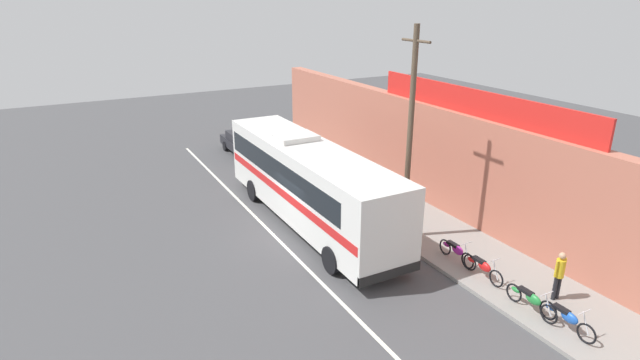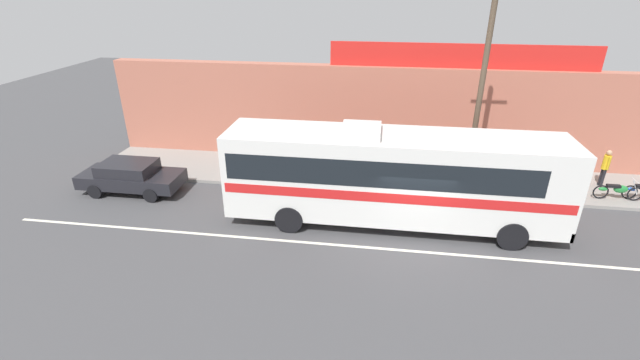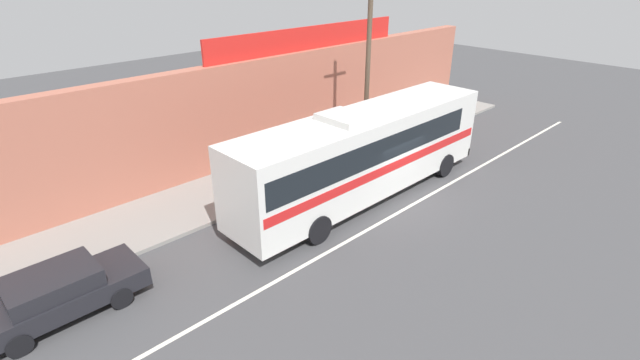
# 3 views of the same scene
# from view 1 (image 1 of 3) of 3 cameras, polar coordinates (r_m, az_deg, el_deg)

# --- Properties ---
(ground_plane) EXTENTS (70.00, 70.00, 0.00)m
(ground_plane) POSITION_cam_1_polar(r_m,az_deg,el_deg) (21.31, -2.83, -6.32)
(ground_plane) COLOR #444447
(sidewalk_slab) EXTENTS (30.00, 3.60, 0.14)m
(sidewalk_slab) POSITION_cam_1_polar(r_m,az_deg,el_deg) (23.74, 8.57, -3.45)
(sidewalk_slab) COLOR gray
(sidewalk_slab) RESTS_ON ground_plane
(storefront_facade) EXTENTS (30.00, 0.70, 4.80)m
(storefront_facade) POSITION_cam_1_polar(r_m,az_deg,el_deg) (24.23, 12.96, 2.63)
(storefront_facade) COLOR #B26651
(storefront_facade) RESTS_ON ground_plane
(storefront_billboard) EXTENTS (12.07, 0.12, 1.10)m
(storefront_billboard) POSITION_cam_1_polar(r_m,az_deg,el_deg) (22.03, 17.14, 8.45)
(storefront_billboard) COLOR red
(storefront_billboard) RESTS_ON storefront_facade
(road_center_stripe) EXTENTS (30.00, 0.14, 0.01)m
(road_center_stripe) POSITION_cam_1_polar(r_m,az_deg,el_deg) (21.01, -4.81, -6.76)
(road_center_stripe) COLOR silver
(road_center_stripe) RESTS_ON ground_plane
(intercity_bus) EXTENTS (12.26, 2.68, 3.78)m
(intercity_bus) POSITION_cam_1_polar(r_m,az_deg,el_deg) (21.66, -1.43, 0.12)
(intercity_bus) COLOR silver
(intercity_bus) RESTS_ON ground_plane
(parked_car) EXTENTS (4.36, 1.86, 1.37)m
(parked_car) POSITION_cam_1_polar(r_m,az_deg,el_deg) (32.24, -8.68, 4.21)
(parked_car) COLOR black
(parked_car) RESTS_ON ground_plane
(utility_pole) EXTENTS (1.60, 0.22, 8.45)m
(utility_pole) POSITION_cam_1_polar(r_m,az_deg,el_deg) (19.69, 10.22, 5.16)
(utility_pole) COLOR brown
(utility_pole) RESTS_ON sidewalk_slab
(motorcycle_green) EXTENTS (1.91, 0.56, 0.94)m
(motorcycle_green) POSITION_cam_1_polar(r_m,az_deg,el_deg) (17.02, 26.25, -13.89)
(motorcycle_green) COLOR black
(motorcycle_green) RESTS_ON sidewalk_slab
(motorcycle_black) EXTENTS (1.82, 0.56, 0.94)m
(motorcycle_black) POSITION_cam_1_polar(r_m,az_deg,el_deg) (19.57, 15.21, -7.77)
(motorcycle_black) COLOR black
(motorcycle_black) RESTS_ON sidewalk_slab
(motorcycle_red) EXTENTS (1.95, 0.56, 0.94)m
(motorcycle_red) POSITION_cam_1_polar(r_m,az_deg,el_deg) (17.45, 22.85, -12.42)
(motorcycle_red) COLOR black
(motorcycle_red) RESTS_ON sidewalk_slab
(motorcycle_purple) EXTENTS (1.87, 0.56, 0.94)m
(motorcycle_purple) POSITION_cam_1_polar(r_m,az_deg,el_deg) (18.74, 18.01, -9.40)
(motorcycle_purple) COLOR black
(motorcycle_purple) RESTS_ON sidewalk_slab
(pedestrian_by_curb) EXTENTS (0.30, 0.48, 1.70)m
(pedestrian_by_curb) POSITION_cam_1_polar(r_m,az_deg,el_deg) (18.16, 25.62, -9.45)
(pedestrian_by_curb) COLOR black
(pedestrian_by_curb) RESTS_ON sidewalk_slab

